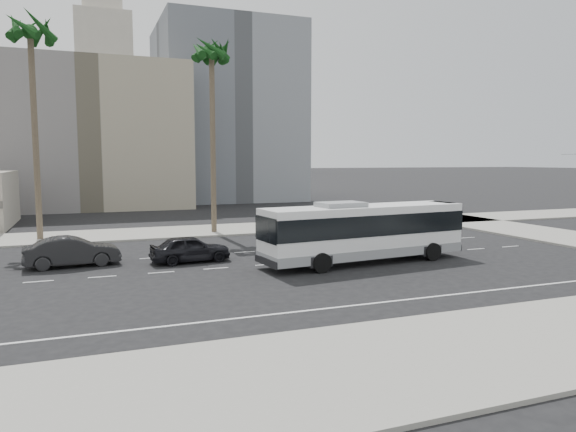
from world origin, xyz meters
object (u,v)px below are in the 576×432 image
city_bus (364,230)px  palm_mid (30,37)px  car_b (72,251)px  palm_near (212,56)px  car_a (190,249)px

city_bus → palm_mid: size_ratio=0.78×
city_bus → car_b: bearing=157.1°
palm_near → car_a: bearing=-109.6°
palm_near → palm_mid: palm_mid is taller
palm_near → city_bus: bearing=-70.7°
city_bus → car_b: size_ratio=2.49×
city_bus → palm_near: bearing=103.6°
city_bus → car_a: city_bus is taller
car_b → palm_mid: bearing=7.5°
city_bus → car_a: bearing=152.5°
car_b → palm_near: 20.09m
city_bus → car_b: 16.84m
city_bus → palm_near: (-5.42, 15.44, 12.36)m
palm_near → car_b: bearing=-135.4°
city_bus → palm_near: 20.50m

